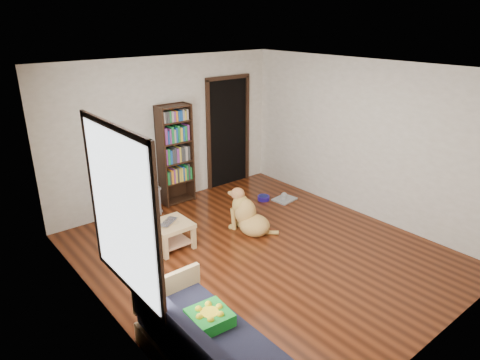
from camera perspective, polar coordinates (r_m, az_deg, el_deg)
ground at (r=6.31m, az=2.73°, el=-9.60°), size 5.00×5.00×0.00m
ceiling at (r=5.46m, az=3.21°, el=14.56°), size 5.00×5.00×0.00m
wall_back at (r=7.71m, az=-9.70°, el=6.37°), size 4.50×0.00×4.50m
wall_front at (r=4.40m, az=25.51°, el=-6.95°), size 4.50×0.00×4.50m
wall_left at (r=4.66m, az=-18.10°, el=-4.34°), size 0.00×5.00×5.00m
wall_right at (r=7.40m, az=16.03°, el=5.22°), size 0.00×5.00×5.00m
green_cushion at (r=4.36m, az=-4.08°, el=-17.81°), size 0.41×0.41×0.13m
laptop at (r=6.30m, az=-9.11°, el=-5.65°), size 0.41×0.37×0.03m
dog_bowl at (r=7.99m, az=3.16°, el=-2.41°), size 0.22×0.22×0.08m
grey_rag at (r=8.02m, az=5.95°, el=-2.57°), size 0.44×0.37×0.03m
window at (r=4.16m, az=-15.58°, el=-4.15°), size 0.03×1.46×1.70m
doorway at (r=8.46m, az=-1.60°, el=6.70°), size 1.03×0.05×2.19m
tv_stand at (r=7.45m, az=-14.23°, el=-2.94°), size 0.90×0.45×0.50m
crt_tv at (r=7.29m, az=-14.63°, el=0.52°), size 0.55×0.52×0.58m
bookshelf at (r=7.68m, az=-8.65°, el=4.05°), size 0.60×0.30×1.80m
sofa at (r=4.34m, az=-3.93°, el=-21.92°), size 0.80×1.80×0.80m
coffee_table at (r=6.38m, az=-9.18°, el=-6.63°), size 0.55×0.55×0.40m
dog at (r=6.76m, az=1.08°, el=-4.83°), size 0.57×0.81×0.73m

